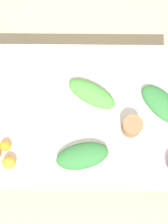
{
  "coord_description": "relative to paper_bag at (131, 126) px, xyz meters",
  "views": [
    {
      "loc": [
        -0.0,
        0.48,
        2.51
      ],
      "look_at": [
        0.0,
        0.0,
        0.74
      ],
      "focal_mm": 50.0,
      "sensor_mm": 36.0,
      "label": 1
    }
  ],
  "objects": [
    {
      "name": "paper_bag",
      "position": [
        0.0,
        0.0,
        0.0
      ],
      "size": [
        0.12,
        0.12,
        0.11
      ],
      "primitive_type": "cylinder",
      "color": "olive",
      "rests_on": "dining_table"
    },
    {
      "name": "greens_bunch_chard",
      "position": [
        0.23,
        -0.2,
        -0.01
      ],
      "size": [
        0.33,
        0.26,
        0.08
      ],
      "primitive_type": "ellipsoid",
      "rotation": [
        0.0,
        0.0,
        5.77
      ],
      "color": "#4C933D",
      "rests_on": "dining_table"
    },
    {
      "name": "dining_table",
      "position": [
        0.27,
        -0.09,
        -0.14
      ],
      "size": [
        1.48,
        0.89,
        0.72
      ],
      "color": "silver",
      "rests_on": "ground_plane"
    },
    {
      "name": "orange_5",
      "position": [
        0.72,
        0.11,
        -0.02
      ],
      "size": [
        0.06,
        0.06,
        0.06
      ],
      "primitive_type": "sphere",
      "color": "orange",
      "rests_on": "dining_table"
    },
    {
      "name": "greens_bunch_dandelion",
      "position": [
        -0.19,
        -0.14,
        -0.02
      ],
      "size": [
        0.31,
        0.32,
        0.07
      ],
      "primitive_type": "ellipsoid",
      "rotation": [
        0.0,
        0.0,
        5.47
      ],
      "color": "#337538",
      "rests_on": "dining_table"
    },
    {
      "name": "ground_plane",
      "position": [
        0.27,
        -0.09,
        -0.78
      ],
      "size": [
        8.0,
        8.0,
        0.0
      ],
      "primitive_type": "plane",
      "color": "#C6B289"
    },
    {
      "name": "greens_bunch_scallion",
      "position": [
        0.28,
        0.17,
        -0.01
      ],
      "size": [
        0.32,
        0.21,
        0.08
      ],
      "primitive_type": "ellipsoid",
      "rotation": [
        0.0,
        0.0,
        0.22
      ],
      "color": "#337538",
      "rests_on": "dining_table"
    },
    {
      "name": "orange_6",
      "position": [
        0.69,
        0.21,
        -0.02
      ],
      "size": [
        0.08,
        0.08,
        0.08
      ],
      "primitive_type": "sphere",
      "color": "orange",
      "rests_on": "dining_table"
    }
  ]
}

